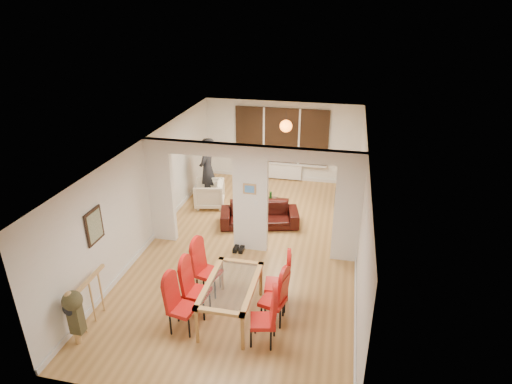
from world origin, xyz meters
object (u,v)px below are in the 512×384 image
(armchair, at_px, (209,194))
(coffee_table, at_px, (272,204))
(dining_chair_la, at_px, (182,305))
(sofa, at_px, (259,215))
(dining_chair_lb, at_px, (197,289))
(dining_chair_rb, at_px, (273,297))
(dining_chair_lc, at_px, (208,269))
(bottle, at_px, (271,196))
(dining_chair_ra, at_px, (263,317))
(person, at_px, (207,169))
(dining_chair_rc, at_px, (277,281))
(television, at_px, (340,191))
(dining_table, at_px, (231,300))
(bowl, at_px, (274,199))

(armchair, distance_m, coffee_table, 1.85)
(dining_chair_la, height_order, sofa, dining_chair_la)
(dining_chair_lb, height_order, dining_chair_rb, dining_chair_lb)
(dining_chair_lc, bearing_deg, bottle, 97.41)
(dining_chair_ra, height_order, sofa, dining_chair_ra)
(armchair, bearing_deg, coffee_table, 87.78)
(dining_chair_la, bearing_deg, coffee_table, 93.71)
(person, relative_size, coffee_table, 2.10)
(dining_chair_rc, bearing_deg, dining_chair_la, -152.62)
(dining_chair_rb, height_order, dining_chair_rc, dining_chair_rc)
(dining_chair_rc, distance_m, sofa, 3.31)
(dining_chair_lb, height_order, person, person)
(dining_chair_la, bearing_deg, person, 114.39)
(dining_chair_la, relative_size, armchair, 1.29)
(dining_chair_lc, height_order, dining_chair_rb, dining_chair_lc)
(dining_chair_lb, height_order, coffee_table, dining_chair_lb)
(dining_chair_rb, distance_m, person, 5.67)
(television, distance_m, bottle, 2.15)
(dining_chair_lb, bearing_deg, dining_table, 7.55)
(armchair, bearing_deg, dining_chair_la, 0.42)
(dining_chair_rb, relative_size, sofa, 0.52)
(sofa, relative_size, coffee_table, 2.27)
(dining_table, height_order, sofa, dining_table)
(dining_chair_rb, xyz_separation_m, bottle, (-0.90, 4.69, -0.17))
(person, height_order, television, person)
(dining_chair_lc, relative_size, coffee_table, 1.24)
(dining_chair_lc, distance_m, dining_chair_rb, 1.52)
(dining_chair_ra, height_order, dining_chair_rb, dining_chair_ra)
(sofa, bearing_deg, dining_table, -100.23)
(armchair, bearing_deg, dining_chair_rb, 18.71)
(sofa, relative_size, person, 1.08)
(person, relative_size, bottle, 6.22)
(dining_chair_lb, xyz_separation_m, bottle, (0.53, 4.76, -0.19))
(dining_chair_la, bearing_deg, television, 78.41)
(dining_chair_la, distance_m, bottle, 5.29)
(dining_chair_ra, distance_m, sofa, 4.28)
(person, distance_m, television, 3.98)
(dining_table, relative_size, bowl, 7.22)
(dining_chair_rb, relative_size, television, 0.99)
(dining_chair_la, height_order, dining_chair_lc, dining_chair_lc)
(dining_chair_la, distance_m, dining_chair_ra, 1.47)
(armchair, relative_size, coffee_table, 0.92)
(dining_chair_rc, height_order, armchair, dining_chair_rc)
(dining_table, xyz_separation_m, dining_chair_la, (-0.76, -0.51, 0.16))
(dining_chair_lb, height_order, sofa, dining_chair_lb)
(armchair, height_order, television, armchair)
(dining_chair_rb, bearing_deg, armchair, 135.43)
(dining_chair_lc, distance_m, bowl, 4.28)
(dining_chair_rc, height_order, television, dining_chair_rc)
(person, distance_m, bowl, 2.15)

